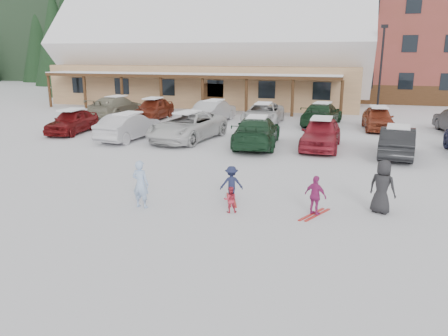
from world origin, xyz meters
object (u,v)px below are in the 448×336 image
(lamp_post, at_px, (381,66))
(toddler_red, at_px, (230,200))
(parked_car_1, at_px, (129,126))
(parked_car_7, at_px, (117,107))
(parked_car_2, at_px, (188,126))
(adult_skier, at_px, (141,184))
(child_navy, at_px, (231,183))
(child_magenta, at_px, (316,196))
(parked_car_10, at_px, (263,114))
(parked_car_0, at_px, (72,121))
(parked_car_4, at_px, (321,133))
(day_lodge, at_px, (209,61))
(parked_car_8, at_px, (153,109))
(parked_car_9, at_px, (214,111))
(parked_car_12, at_px, (378,118))
(parked_car_5, at_px, (397,142))
(parked_car_3, at_px, (257,132))
(parked_car_11, at_px, (322,114))
(bystander_dark, at_px, (382,187))

(lamp_post, height_order, toddler_red, lamp_post)
(parked_car_1, height_order, parked_car_7, parked_car_7)
(parked_car_1, relative_size, parked_car_2, 0.80)
(adult_skier, relative_size, parked_car_2, 0.27)
(child_navy, height_order, child_magenta, child_magenta)
(child_navy, bearing_deg, toddler_red, 84.38)
(parked_car_10, bearing_deg, parked_car_7, 176.81)
(parked_car_0, distance_m, parked_car_2, 7.50)
(parked_car_4, bearing_deg, parked_car_2, 179.64)
(day_lodge, distance_m, parked_car_4, 21.99)
(parked_car_7, distance_m, parked_car_8, 3.22)
(parked_car_0, bearing_deg, parked_car_9, 38.43)
(lamp_post, distance_m, parked_car_9, 13.21)
(child_navy, distance_m, child_magenta, 2.84)
(parked_car_9, relative_size, parked_car_12, 1.09)
(parked_car_5, xyz_separation_m, parked_car_8, (-16.00, 7.52, 0.07))
(parked_car_3, relative_size, parked_car_11, 1.02)
(lamp_post, xyz_separation_m, parked_car_0, (-18.16, -12.92, -3.06))
(child_magenta, distance_m, parked_car_4, 9.72)
(lamp_post, xyz_separation_m, parked_car_10, (-7.68, -6.38, -3.06))
(day_lodge, bearing_deg, parked_car_2, -75.65)
(parked_car_5, bearing_deg, parked_car_7, -16.46)
(day_lodge, bearing_deg, toddler_red, -70.75)
(day_lodge, distance_m, parked_car_7, 12.12)
(parked_car_4, relative_size, parked_car_7, 0.85)
(toddler_red, bearing_deg, parked_car_5, -140.46)
(parked_car_1, distance_m, parked_car_5, 14.09)
(parked_car_4, bearing_deg, parked_car_10, 123.43)
(parked_car_1, xyz_separation_m, parked_car_10, (6.20, 7.46, -0.03))
(parked_car_1, bearing_deg, child_magenta, 146.02)
(parked_car_7, bearing_deg, parked_car_12, -177.94)
(toddler_red, relative_size, parked_car_0, 0.20)
(parked_car_4, relative_size, parked_car_11, 0.89)
(day_lodge, relative_size, parked_car_2, 5.15)
(parked_car_2, distance_m, parked_car_11, 10.00)
(child_magenta, height_order, parked_car_8, parked_car_8)
(lamp_post, bearing_deg, parked_car_4, -104.26)
(child_magenta, height_order, parked_car_2, parked_car_2)
(parked_car_5, bearing_deg, bystander_dark, 88.07)
(parked_car_3, relative_size, parked_car_12, 1.25)
(parked_car_1, bearing_deg, parked_car_10, -124.27)
(toddler_red, relative_size, bystander_dark, 0.50)
(parked_car_5, bearing_deg, parked_car_11, -58.14)
(adult_skier, bearing_deg, parked_car_9, -75.41)
(parked_car_12, bearing_deg, parked_car_8, 175.85)
(parked_car_9, xyz_separation_m, parked_car_10, (3.50, -0.01, -0.05))
(child_magenta, xyz_separation_m, parked_car_7, (-16.14, 16.82, 0.17))
(lamp_post, distance_m, adult_skier, 25.28)
(adult_skier, bearing_deg, parked_car_10, -86.86)
(bystander_dark, relative_size, parked_car_10, 0.32)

